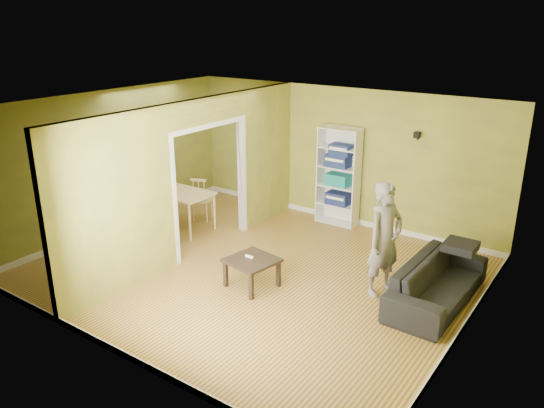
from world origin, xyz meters
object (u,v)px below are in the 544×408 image
Objects in this scene: person at (385,230)px; coffee_table at (252,263)px; chair_left at (154,197)px; sofa at (438,276)px; chair_far at (202,198)px; bookshelf at (340,176)px; chair_near at (156,213)px; dining_table at (180,196)px.

person is 2.95× the size of coffee_table.
chair_left is at bearing 161.00° from coffee_table.
chair_far is (-4.88, 0.53, 0.05)m from sofa.
person reaches higher than coffee_table.
person is at bearing -48.92° from bookshelf.
chair_near is at bearing 70.53° from chair_left.
person is 2.08× the size of chair_left.
sofa is 3.10× the size of coffee_table.
dining_table is 0.80m from chair_left.
chair_far is (0.78, 0.54, -0.03)m from chair_left.
chair_left is (-4.91, 0.19, -0.51)m from person.
coffee_table is at bearing -9.64° from chair_near.
chair_near is (-2.47, 0.44, 0.13)m from coffee_table.
person reaches higher than bookshelf.
coffee_table is 2.51m from chair_near.
dining_table is at bearing 92.40° from sofa.
bookshelf is 1.61× the size of dining_table.
chair_near is at bearing 116.42° from person.
chair_left is at bearing 13.43° from chair_far.
sofa is 0.98m from person.
person is at bearing -1.77° from dining_table.
chair_left reaches higher than chair_far.
person is 1.68× the size of dining_table.
bookshelf is at bearing 93.67° from coffee_table.
sofa is 2.19× the size of chair_left.
chair_left is (-3.06, -1.94, -0.47)m from bookshelf.
chair_near reaches higher than chair_far.
chair_near is 1.15× the size of chair_far.
chair_far is (0.01, 0.60, -0.21)m from dining_table.
dining_table is 1.15× the size of chair_near.
dining_table is at bearing 156.89° from coffee_table.
chair_near is at bearing -130.94° from bookshelf.
bookshelf is (-1.85, 2.12, -0.04)m from person.
dining_table is at bearing 106.96° from chair_left.
person is at bearing 148.72° from chair_far.
bookshelf reaches higher than chair_near.
chair_left is at bearing 139.47° from chair_near.
chair_far is at bearing -148.54° from bookshelf.
chair_far is (-4.13, 0.73, -0.54)m from person.
chair_near is (0.79, -0.68, 0.04)m from chair_left.
chair_left is 1.04m from chair_near.
bookshelf is 2.13× the size of chair_far.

